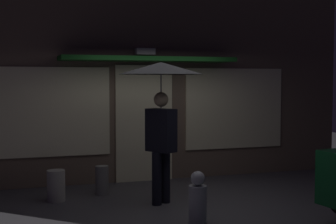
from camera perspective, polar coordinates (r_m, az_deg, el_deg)
The scene contains 6 objects.
ground_plane at distance 7.49m, azimuth 1.81°, elevation -11.11°, with size 18.00×18.00×0.00m, color #423F44.
building_facade at distance 9.47m, azimuth -3.02°, elevation 3.44°, with size 8.47×1.00×3.78m.
person_with_umbrella at distance 7.55m, azimuth -0.81°, elevation 2.66°, with size 1.30×1.30×2.19m.
sidewalk_bollard at distance 8.40m, azimuth -7.63°, elevation -7.83°, with size 0.22×0.22×0.49m, color slate.
sidewalk_bollard_2 at distance 8.07m, azimuth -12.79°, elevation -8.31°, with size 0.28×0.28×0.50m, color #9E998E.
fire_hydrant at distance 6.69m, azimuth 3.45°, elevation -10.05°, with size 0.24×0.24×0.71m.
Camera 1 is at (-2.49, -6.81, 1.91)m, focal length 52.81 mm.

